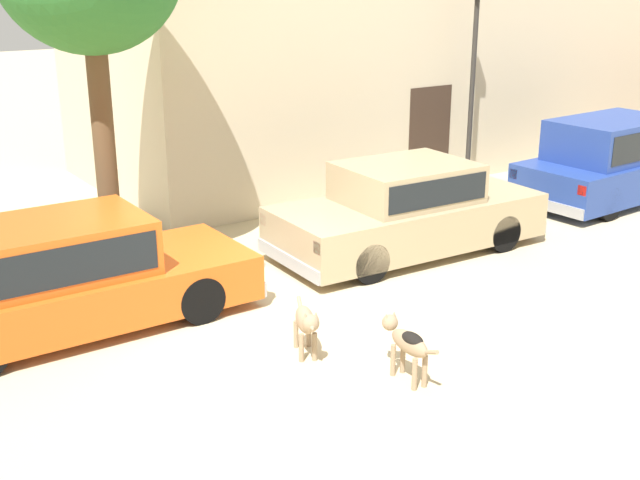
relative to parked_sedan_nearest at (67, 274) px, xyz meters
name	(u,v)px	position (x,y,z in m)	size (l,w,h in m)	color
ground_plane	(276,321)	(2.26, -1.31, -0.72)	(80.00, 80.00, 0.00)	#CCB78E
parked_sedan_nearest	(67,274)	(0.00, 0.00, 0.00)	(4.66, 1.79, 1.44)	#D15619
parked_sedan_second	(407,208)	(5.44, -0.14, 0.00)	(4.62, 2.02, 1.46)	tan
parked_sedan_third	(612,159)	(10.74, -0.05, 0.12)	(4.34, 1.96, 1.63)	navy
stray_dog_spotted	(407,341)	(2.64, -3.47, -0.26)	(0.22, 1.00, 0.69)	#997F60
stray_dog_tan	(306,322)	(2.03, -2.39, -0.28)	(0.47, 0.94, 0.69)	#997F60
street_lamp	(474,63)	(8.96, 2.10, 1.88)	(0.22, 0.22, 4.09)	#2D2B28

